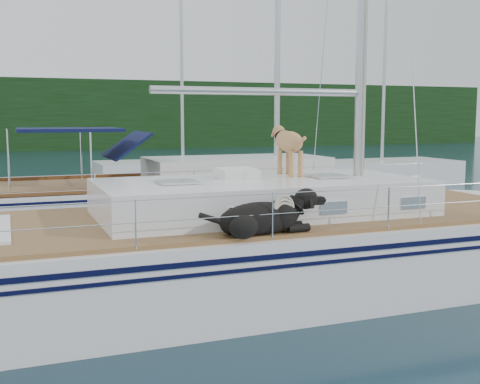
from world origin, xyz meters
name	(u,v)px	position (x,y,z in m)	size (l,w,h in m)	color
ground	(215,294)	(0.00, 0.00, 0.00)	(120.00, 120.00, 0.00)	black
tree_line	(43,115)	(0.00, 45.00, 3.00)	(90.00, 3.00, 6.00)	black
shore_bank	(44,143)	(0.00, 46.20, 0.60)	(92.00, 1.00, 1.20)	#595147
main_sailboat	(221,252)	(0.10, -0.01, 0.68)	(12.00, 3.80, 14.01)	white
neighbor_sailboat	(199,199)	(1.73, 6.45, 0.63)	(11.00, 3.50, 13.30)	white
bg_boat_center	(183,172)	(4.00, 16.00, 0.45)	(7.20, 3.00, 11.65)	white
bg_boat_east	(381,172)	(12.00, 13.00, 0.46)	(6.40, 3.00, 11.65)	white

